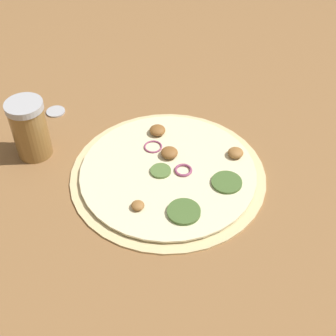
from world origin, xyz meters
name	(u,v)px	position (x,y,z in m)	size (l,w,h in m)	color
ground_plane	(168,175)	(0.00, 0.00, 0.00)	(3.00, 3.00, 0.00)	olive
pizza	(169,173)	(0.00, 0.00, 0.01)	(0.34, 0.34, 0.03)	beige
spice_jar	(30,129)	(0.05, -0.25, 0.06)	(0.07, 0.07, 0.11)	olive
loose_cap	(56,111)	(-0.07, -0.28, 0.00)	(0.04, 0.04, 0.01)	#B2B2B7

